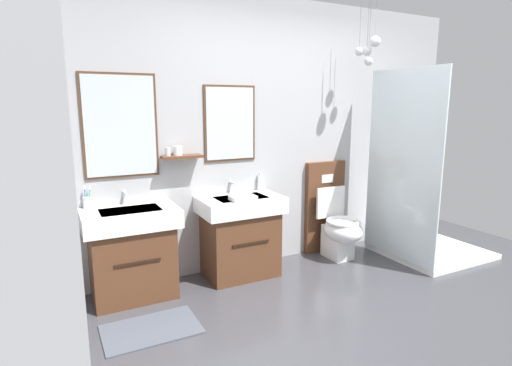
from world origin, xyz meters
TOP-DOWN VIEW (x-y plane):
  - ground_plane at (0.00, 0.00)m, footprint 5.60×4.69m
  - wall_back at (-0.02, 1.68)m, footprint 4.40×0.61m
  - wall_left at (-2.14, 0.00)m, footprint 0.12×3.49m
  - bath_mat at (-1.53, 0.80)m, footprint 0.68×0.44m
  - vanity_sink_left at (-1.53, 1.41)m, footprint 0.76×0.51m
  - tap_on_left_sink at (-1.53, 1.59)m, footprint 0.03×0.13m
  - vanity_sink_right at (-0.54, 1.41)m, footprint 0.76×0.51m
  - tap_on_right_sink at (-0.54, 1.59)m, footprint 0.03×0.13m
  - toilet at (0.57, 1.42)m, footprint 0.48×0.62m
  - toothbrush_cup at (-1.83, 1.58)m, footprint 0.07×0.07m
  - soap_dispenser at (-0.23, 1.59)m, footprint 0.06×0.06m
  - folded_hand_towel at (-0.58, 1.25)m, footprint 0.22×0.16m
  - shower_tray at (1.37, 0.97)m, footprint 1.05×0.94m

SIDE VIEW (x-z plane):
  - ground_plane at x=0.00m, z-range -0.10..0.00m
  - bath_mat at x=-1.53m, z-range 0.00..0.01m
  - toilet at x=0.57m, z-range -0.12..0.88m
  - shower_tray at x=1.37m, z-range -0.59..1.36m
  - vanity_sink_left at x=-1.53m, z-range 0.02..0.79m
  - vanity_sink_right at x=-0.54m, z-range 0.02..0.79m
  - folded_hand_towel at x=-0.58m, z-range 0.77..0.81m
  - toothbrush_cup at x=-1.83m, z-range 0.72..0.91m
  - tap_on_left_sink at x=-1.53m, z-range 0.78..0.89m
  - tap_on_right_sink at x=-0.54m, z-range 0.78..0.89m
  - soap_dispenser at x=-0.23m, z-range 0.75..0.93m
  - wall_left at x=-2.14m, z-range 0.00..2.61m
  - wall_back at x=-0.02m, z-range 0.00..2.62m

